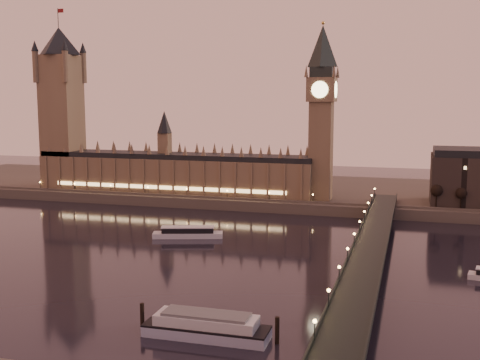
{
  "coord_description": "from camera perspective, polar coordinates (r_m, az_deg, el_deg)",
  "views": [
    {
      "loc": [
        107.32,
        -233.22,
        67.17
      ],
      "look_at": [
        29.16,
        35.0,
        28.18
      ],
      "focal_mm": 45.0,
      "sensor_mm": 36.0,
      "label": 1
    }
  ],
  "objects": [
    {
      "name": "victoria_tower",
      "position": [
        420.89,
        -16.59,
        7.43
      ],
      "size": [
        31.68,
        31.68,
        118.0
      ],
      "color": "brown",
      "rests_on": "ground"
    },
    {
      "name": "bare_tree_1",
      "position": [
        347.26,
        20.51,
        -1.24
      ],
      "size": [
        5.79,
        5.79,
        11.78
      ],
      "color": "black",
      "rests_on": "ground"
    },
    {
      "name": "cruise_boat_a",
      "position": [
        290.18,
        -4.97,
        -4.99
      ],
      "size": [
        33.93,
        16.73,
        5.33
      ],
      "rotation": [
        0.0,
        0.0,
        0.3
      ],
      "color": "silver",
      "rests_on": "ground"
    },
    {
      "name": "ground",
      "position": [
        265.37,
        -8.24,
        -6.8
      ],
      "size": [
        700.0,
        700.0,
        0.0
      ],
      "primitive_type": "plane",
      "color": "black",
      "rests_on": "ground"
    },
    {
      "name": "bare_tree_0",
      "position": [
        346.42,
        18.07,
        -1.15
      ],
      "size": [
        5.79,
        5.79,
        11.78
      ],
      "color": "black",
      "rests_on": "ground"
    },
    {
      "name": "moored_barge",
      "position": [
        173.76,
        -3.21,
        -13.67
      ],
      "size": [
        41.37,
        10.37,
        7.58
      ],
      "rotation": [
        0.0,
        0.0,
        0.01
      ],
      "color": "#9CA8C7",
      "rests_on": "ground"
    },
    {
      "name": "far_embankment",
      "position": [
        410.7,
        5.2,
        -1.08
      ],
      "size": [
        560.0,
        130.0,
        6.0
      ],
      "primitive_type": "cube",
      "color": "#423D35",
      "rests_on": "ground"
    },
    {
      "name": "westminster_bridge",
      "position": [
        241.75,
        12.07,
        -7.01
      ],
      "size": [
        13.2,
        260.0,
        15.3
      ],
      "color": "black",
      "rests_on": "ground"
    },
    {
      "name": "palace_of_westminster",
      "position": [
        386.36,
        -6.31,
        1.14
      ],
      "size": [
        180.0,
        26.62,
        52.0
      ],
      "color": "brown",
      "rests_on": "ground"
    },
    {
      "name": "big_ben",
      "position": [
        358.22,
        7.75,
        7.36
      ],
      "size": [
        17.68,
        17.68,
        104.0
      ],
      "color": "brown",
      "rests_on": "ground"
    }
  ]
}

